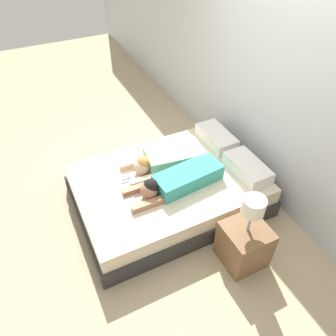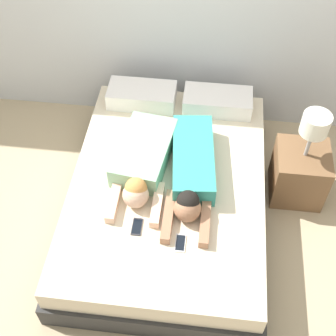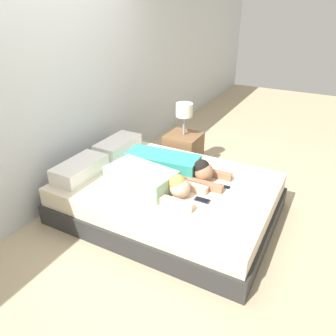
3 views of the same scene
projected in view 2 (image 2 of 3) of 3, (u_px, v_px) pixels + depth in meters
The scene contains 9 objects.
ground_plane at pixel (168, 211), 3.97m from camera, with size 12.00×12.00×0.00m, color tan.
bed at pixel (168, 196), 3.81m from camera, with size 1.56×2.17×0.41m.
pillow_head_left at pixel (142, 95), 4.17m from camera, with size 0.60×0.30×0.16m.
pillow_head_right at pixel (218, 101), 4.12m from camera, with size 0.60×0.30×0.16m.
person_left at pixel (142, 162), 3.65m from camera, with size 0.47×1.00×0.23m.
person_right at pixel (192, 171), 3.59m from camera, with size 0.39×1.15×0.23m.
cell_phone_left at pixel (137, 227), 3.37m from camera, with size 0.07×0.15×0.01m.
cell_phone_right at pixel (180, 243), 3.28m from camera, with size 0.07×0.15×0.01m.
nightstand at pixel (300, 170), 3.88m from camera, with size 0.43×0.43×0.90m.
Camera 2 is at (0.27, -2.26, 3.27)m, focal length 50.00 mm.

